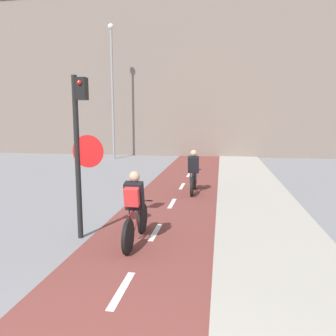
% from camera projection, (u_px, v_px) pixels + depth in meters
% --- Properties ---
extents(building_row_background, '(60.00, 5.20, 10.99)m').
position_uv_depth(building_row_background, '(203.00, 76.00, 23.27)').
color(building_row_background, slate).
rests_on(building_row_background, ground_plane).
extents(traffic_light_pole, '(0.67, 0.25, 3.38)m').
position_uv_depth(traffic_light_pole, '(80.00, 140.00, 6.67)').
color(traffic_light_pole, black).
rests_on(traffic_light_pole, ground_plane).
extents(street_lamp_far, '(0.36, 0.36, 8.04)m').
position_uv_depth(street_lamp_far, '(112.00, 80.00, 19.78)').
color(street_lamp_far, gray).
rests_on(street_lamp_far, ground_plane).
extents(street_lamp_sidewalk, '(0.36, 0.36, 7.95)m').
position_uv_depth(street_lamp_sidewalk, '(234.00, 83.00, 21.15)').
color(street_lamp_sidewalk, gray).
rests_on(street_lamp_sidewalk, ground_plane).
extents(cyclist_near, '(0.46, 1.80, 1.49)m').
position_uv_depth(cyclist_near, '(135.00, 210.00, 6.56)').
color(cyclist_near, black).
rests_on(cyclist_near, ground_plane).
extents(cyclist_far, '(0.46, 1.73, 1.48)m').
position_uv_depth(cyclist_far, '(193.00, 174.00, 11.05)').
color(cyclist_far, black).
rests_on(cyclist_far, ground_plane).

